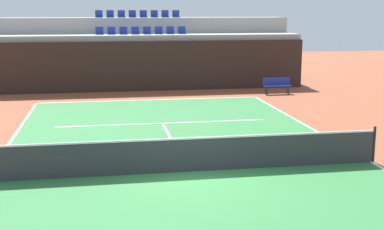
{
  "coord_description": "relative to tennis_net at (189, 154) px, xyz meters",
  "views": [
    {
      "loc": [
        -2.29,
        -13.71,
        4.41
      ],
      "look_at": [
        0.43,
        2.0,
        1.2
      ],
      "focal_mm": 48.92,
      "sensor_mm": 36.0,
      "label": 1
    }
  ],
  "objects": [
    {
      "name": "baseline_far",
      "position": [
        0.0,
        11.95,
        -0.5
      ],
      "size": [
        11.0,
        0.1,
        0.0
      ],
      "primitive_type": "cube",
      "color": "white",
      "rests_on": "court_surface"
    },
    {
      "name": "stands_tier_lower",
      "position": [
        0.0,
        16.47,
        1.01
      ],
      "size": [
        18.24,
        2.4,
        3.04
      ],
      "primitive_type": "cube",
      "color": "#9E9E99",
      "rests_on": "ground_plane"
    },
    {
      "name": "court_surface",
      "position": [
        0.0,
        0.0,
        -0.5
      ],
      "size": [
        11.0,
        24.0,
        0.01
      ],
      "primitive_type": "cube",
      "color": "#2D7238",
      "rests_on": "ground_plane"
    },
    {
      "name": "service_line_far",
      "position": [
        0.0,
        6.4,
        -0.5
      ],
      "size": [
        8.26,
        0.1,
        0.0
      ],
      "primitive_type": "cube",
      "color": "white",
      "rests_on": "court_surface"
    },
    {
      "name": "player_bench",
      "position": [
        6.9,
        12.77,
        -0.0
      ],
      "size": [
        1.5,
        0.4,
        0.85
      ],
      "color": "navy",
      "rests_on": "ground_plane"
    },
    {
      "name": "back_wall",
      "position": [
        0.0,
        15.12,
        0.87
      ],
      "size": [
        18.24,
        0.3,
        2.75
      ],
      "primitive_type": "cube",
      "color": "black",
      "rests_on": "ground_plane"
    },
    {
      "name": "seating_row_upper",
      "position": [
        0.0,
        18.97,
        3.58
      ],
      "size": [
        5.16,
        0.44,
        0.44
      ],
      "color": "navy",
      "rests_on": "stands_tier_upper"
    },
    {
      "name": "seating_row_lower",
      "position": [
        0.0,
        16.57,
        2.66
      ],
      "size": [
        5.16,
        0.44,
        0.44
      ],
      "color": "navy",
      "rests_on": "stands_tier_lower"
    },
    {
      "name": "stands_tier_upper",
      "position": [
        0.0,
        18.87,
        1.47
      ],
      "size": [
        18.24,
        2.4,
        3.96
      ],
      "primitive_type": "cube",
      "color": "#9E9E99",
      "rests_on": "ground_plane"
    },
    {
      "name": "sideline_right",
      "position": [
        5.45,
        0.0,
        -0.5
      ],
      "size": [
        0.1,
        24.0,
        0.0
      ],
      "primitive_type": "cube",
      "color": "white",
      "rests_on": "court_surface"
    },
    {
      "name": "ground_plane",
      "position": [
        0.0,
        0.0,
        -0.51
      ],
      "size": [
        80.0,
        80.0,
        0.0
      ],
      "primitive_type": "plane",
      "color": "brown"
    },
    {
      "name": "tennis_net",
      "position": [
        0.0,
        0.0,
        0.0
      ],
      "size": [
        11.08,
        0.08,
        1.07
      ],
      "color": "black",
      "rests_on": "court_surface"
    },
    {
      "name": "centre_service_line",
      "position": [
        0.0,
        3.2,
        -0.5
      ],
      "size": [
        0.1,
        6.4,
        0.0
      ],
      "primitive_type": "cube",
      "color": "white",
      "rests_on": "court_surface"
    }
  ]
}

